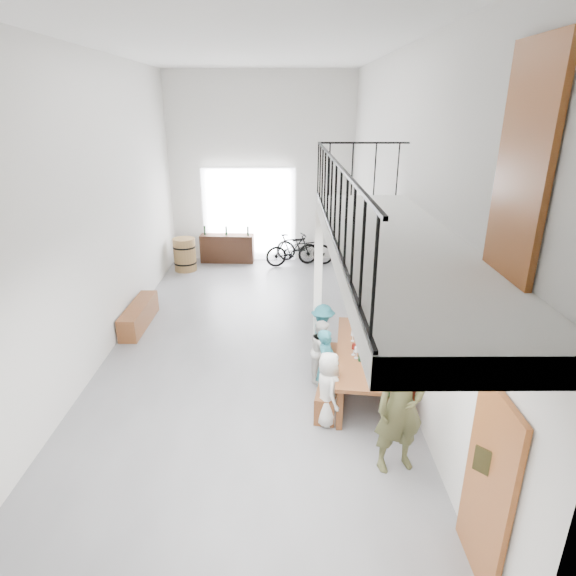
{
  "coord_description": "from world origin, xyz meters",
  "views": [
    {
      "loc": [
        0.72,
        -8.59,
        4.57
      ],
      "look_at": [
        0.76,
        -0.5,
        1.47
      ],
      "focal_mm": 30.0,
      "sensor_mm": 36.0,
      "label": 1
    }
  ],
  "objects_px": {
    "oak_barrel": "(185,255)",
    "serving_counter": "(227,248)",
    "side_bench": "(139,315)",
    "host_standing": "(401,405)",
    "bicycle_near": "(304,247)",
    "tasting_table": "(368,354)",
    "bench_inner": "(331,381)"
  },
  "relations": [
    {
      "from": "oak_barrel",
      "to": "serving_counter",
      "type": "relative_size",
      "value": 0.59
    },
    {
      "from": "side_bench",
      "to": "oak_barrel",
      "type": "bearing_deg",
      "value": 85.81
    },
    {
      "from": "oak_barrel",
      "to": "host_standing",
      "type": "bearing_deg",
      "value": -61.75
    },
    {
      "from": "side_bench",
      "to": "oak_barrel",
      "type": "distance_m",
      "value": 3.81
    },
    {
      "from": "host_standing",
      "to": "bicycle_near",
      "type": "xyz_separation_m",
      "value": [
        -0.9,
        8.98,
        -0.48
      ]
    },
    {
      "from": "tasting_table",
      "to": "side_bench",
      "type": "xyz_separation_m",
      "value": [
        -4.58,
        2.62,
        -0.46
      ]
    },
    {
      "from": "side_bench",
      "to": "tasting_table",
      "type": "bearing_deg",
      "value": -29.75
    },
    {
      "from": "bench_inner",
      "to": "side_bench",
      "type": "bearing_deg",
      "value": 157.77
    },
    {
      "from": "host_standing",
      "to": "bicycle_near",
      "type": "height_order",
      "value": "host_standing"
    },
    {
      "from": "serving_counter",
      "to": "bicycle_near",
      "type": "xyz_separation_m",
      "value": [
        2.37,
        -0.05,
        0.06
      ]
    },
    {
      "from": "tasting_table",
      "to": "bicycle_near",
      "type": "height_order",
      "value": "bicycle_near"
    },
    {
      "from": "host_standing",
      "to": "side_bench",
      "type": "bearing_deg",
      "value": 121.47
    },
    {
      "from": "serving_counter",
      "to": "bench_inner",
      "type": "bearing_deg",
      "value": -67.77
    },
    {
      "from": "oak_barrel",
      "to": "serving_counter",
      "type": "bearing_deg",
      "value": 35.5
    },
    {
      "from": "oak_barrel",
      "to": "host_standing",
      "type": "xyz_separation_m",
      "value": [
        4.42,
        -8.22,
        0.48
      ]
    },
    {
      "from": "oak_barrel",
      "to": "bicycle_near",
      "type": "height_order",
      "value": "bicycle_near"
    },
    {
      "from": "bench_inner",
      "to": "side_bench",
      "type": "xyz_separation_m",
      "value": [
        -3.98,
        2.64,
        0.02
      ]
    },
    {
      "from": "bicycle_near",
      "to": "serving_counter",
      "type": "bearing_deg",
      "value": 109.47
    },
    {
      "from": "tasting_table",
      "to": "bench_inner",
      "type": "distance_m",
      "value": 0.77
    },
    {
      "from": "side_bench",
      "to": "host_standing",
      "type": "xyz_separation_m",
      "value": [
        4.69,
        -4.42,
        0.72
      ]
    },
    {
      "from": "oak_barrel",
      "to": "bicycle_near",
      "type": "distance_m",
      "value": 3.59
    },
    {
      "from": "tasting_table",
      "to": "oak_barrel",
      "type": "distance_m",
      "value": 7.72
    },
    {
      "from": "side_bench",
      "to": "bicycle_near",
      "type": "relative_size",
      "value": 0.96
    },
    {
      "from": "tasting_table",
      "to": "host_standing",
      "type": "distance_m",
      "value": 1.83
    },
    {
      "from": "bench_inner",
      "to": "host_standing",
      "type": "xyz_separation_m",
      "value": [
        0.71,
        -1.78,
        0.74
      ]
    },
    {
      "from": "tasting_table",
      "to": "bicycle_near",
      "type": "bearing_deg",
      "value": 103.61
    },
    {
      "from": "tasting_table",
      "to": "oak_barrel",
      "type": "height_order",
      "value": "oak_barrel"
    },
    {
      "from": "bench_inner",
      "to": "side_bench",
      "type": "relative_size",
      "value": 1.1
    },
    {
      "from": "tasting_table",
      "to": "side_bench",
      "type": "height_order",
      "value": "tasting_table"
    },
    {
      "from": "tasting_table",
      "to": "bicycle_near",
      "type": "xyz_separation_m",
      "value": [
        -0.79,
        7.18,
        -0.22
      ]
    },
    {
      "from": "tasting_table",
      "to": "oak_barrel",
      "type": "bearing_deg",
      "value": 131.19
    },
    {
      "from": "oak_barrel",
      "to": "tasting_table",
      "type": "bearing_deg",
      "value": -56.15
    }
  ]
}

